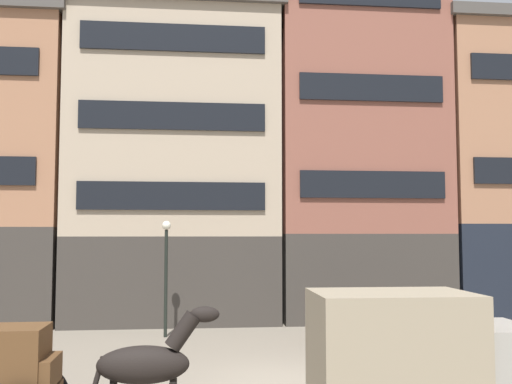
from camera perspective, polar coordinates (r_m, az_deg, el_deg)
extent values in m
plane|color=slate|center=(15.23, 1.69, -18.00)|extent=(120.00, 120.00, 0.00)
cube|color=#38332D|center=(25.81, -8.03, -8.24)|extent=(8.69, 5.50, 3.55)
cube|color=tan|center=(26.16, -7.88, 6.15)|extent=(8.69, 5.50, 9.49)
cube|color=#47423D|center=(27.49, -7.78, 16.45)|extent=(9.19, 6.00, 0.50)
cube|color=black|center=(22.98, -8.19, -0.38)|extent=(7.30, 0.12, 1.10)
cube|color=black|center=(23.40, -8.11, 7.37)|extent=(7.30, 0.12, 1.10)
cube|color=black|center=(24.23, -8.03, 14.72)|extent=(7.30, 0.12, 1.10)
cube|color=#38332D|center=(26.78, 9.70, -7.96)|extent=(7.17, 5.50, 3.66)
cube|color=brown|center=(27.38, 9.50, 8.58)|extent=(7.17, 5.50, 11.97)
cube|color=black|center=(24.10, 11.39, 0.72)|extent=(6.02, 0.12, 1.10)
cube|color=black|center=(24.75, 11.26, 9.97)|extent=(6.02, 0.12, 1.10)
cube|color=black|center=(29.53, 23.42, -6.91)|extent=(6.98, 5.50, 4.07)
cube|color=#9E6B4C|center=(29.88, 23.07, 5.52)|extent=(6.98, 5.50, 8.81)
cube|color=#47423D|center=(30.98, 22.82, 14.05)|extent=(7.48, 6.00, 0.50)
cube|color=brown|center=(11.69, -19.91, -16.10)|extent=(0.42, 1.05, 0.50)
ellipsoid|color=black|center=(11.38, -10.97, -16.25)|extent=(1.71, 0.63, 0.70)
cylinder|color=black|center=(11.24, -7.15, -13.33)|extent=(0.67, 0.33, 0.76)
ellipsoid|color=black|center=(11.21, -5.05, -11.83)|extent=(0.56, 0.25, 0.30)
cylinder|color=black|center=(11.50, -15.18, -16.83)|extent=(0.27, 0.10, 0.65)
cube|color=gray|center=(11.71, 21.96, -15.57)|extent=(1.43, 1.72, 1.50)
cube|color=gray|center=(10.98, 13.22, -14.96)|extent=(2.83, 1.94, 2.10)
cube|color=gray|center=(19.04, 15.83, -12.79)|extent=(3.82, 1.91, 0.80)
cube|color=gray|center=(18.98, 16.22, -10.53)|extent=(1.91, 1.59, 0.70)
cube|color=silver|center=(18.77, 13.70, -11.05)|extent=(0.44, 1.34, 0.56)
cylinder|color=black|center=(18.00, 12.88, -14.65)|extent=(0.67, 0.23, 0.66)
cylinder|color=black|center=(19.61, 11.66, -13.79)|extent=(0.67, 0.23, 0.66)
cylinder|color=black|center=(18.71, 20.25, -14.10)|extent=(0.67, 0.23, 0.66)
cylinder|color=black|center=(20.26, 18.47, -13.35)|extent=(0.67, 0.23, 0.66)
cylinder|color=black|center=(19.87, 5.67, -13.44)|extent=(0.16, 0.16, 0.85)
cylinder|color=black|center=(19.91, 6.25, -13.42)|extent=(0.16, 0.16, 0.85)
cylinder|color=black|center=(19.79, 5.95, -11.33)|extent=(0.51, 0.51, 0.62)
sphere|color=tan|center=(19.74, 5.94, -10.06)|extent=(0.22, 0.22, 0.22)
cylinder|color=black|center=(19.73, 5.94, -9.78)|extent=(0.28, 0.28, 0.02)
cylinder|color=black|center=(19.72, 5.93, -9.63)|extent=(0.18, 0.18, 0.09)
cylinder|color=black|center=(21.30, -8.81, -8.79)|extent=(0.12, 0.12, 3.80)
sphere|color=silver|center=(21.23, -8.74, -3.24)|extent=(0.32, 0.32, 0.32)
cylinder|color=maroon|center=(22.39, 12.61, -12.50)|extent=(0.24, 0.24, 0.70)
sphere|color=maroon|center=(22.34, 12.59, -11.56)|extent=(0.22, 0.22, 0.22)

